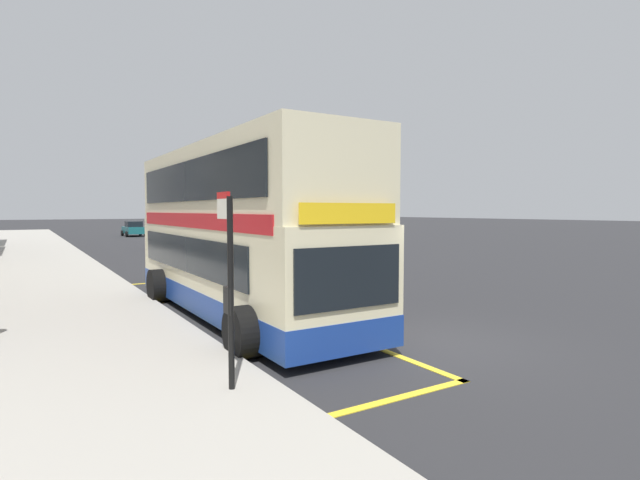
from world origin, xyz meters
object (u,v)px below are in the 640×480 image
Objects in this scene: double_decker_bus at (237,237)px; bus_stop_sign at (229,275)px; parked_car_navy_distant at (179,237)px; parked_car_teal_behind at (134,229)px.

double_decker_bus reaches higher than bus_stop_sign.
double_decker_bus is 24.06m from parked_car_navy_distant.
double_decker_bus is 3.59× the size of bus_stop_sign.
parked_car_navy_distant and parked_car_teal_behind have the same top height.
parked_car_navy_distant is 19.32m from parked_car_teal_behind.
parked_car_teal_behind is (0.48, 19.32, 0.00)m from parked_car_navy_distant.
double_decker_bus is 43.19m from parked_car_teal_behind.
parked_car_navy_distant is at bearing 75.91° from bus_stop_sign.
parked_car_teal_behind is at bearing 82.74° from double_decker_bus.
parked_car_navy_distant is 1.00× the size of parked_car_teal_behind.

